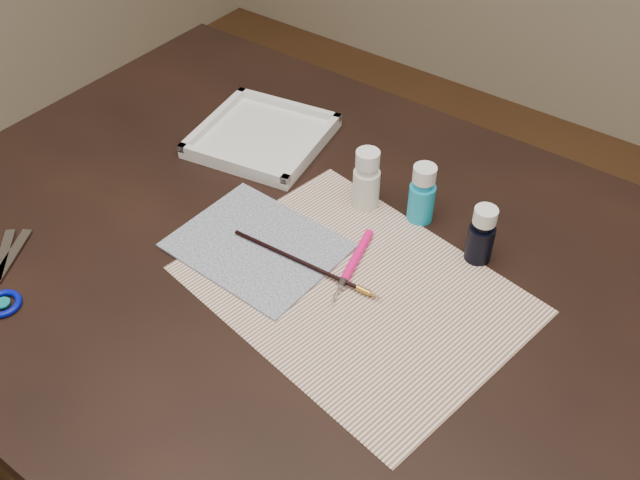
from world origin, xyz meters
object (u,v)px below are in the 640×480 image
Objects in this scene: paint_bottle_white at (367,179)px; paint_bottle_navy at (482,235)px; canvas at (257,245)px; palette_tray at (262,135)px; paper at (355,289)px; paint_bottle_cyan at (422,194)px.

paint_bottle_navy is at bearing -1.32° from paint_bottle_white.
canvas is 0.26m from palette_tray.
paint_bottle_navy is 0.44× the size of palette_tray.
paint_bottle_cyan is at bearing 91.65° from paper.
paint_bottle_white is 1.04× the size of paint_bottle_cyan.
canvas is 0.25m from paint_bottle_cyan.
paint_bottle_white is at bearing -165.11° from paint_bottle_cyan.
canvas reaches higher than paper.
paint_bottle_white reaches higher than paper.
paper is 2.10× the size of palette_tray.
paper is at bearing -60.74° from paint_bottle_white.
paint_bottle_navy is 0.43m from palette_tray.
paint_bottle_cyan is 1.05× the size of paint_bottle_navy.
paper is at bearing -30.89° from palette_tray.
palette_tray is at bearing 174.59° from paint_bottle_navy.
palette_tray is (-0.43, 0.04, -0.03)m from paint_bottle_navy.
paint_bottle_cyan reaches higher than paper.
paper is 0.19m from paint_bottle_cyan.
paper is 1.88× the size of canvas.
palette_tray is (-0.16, 0.21, 0.01)m from canvas.
paint_bottle_navy is at bearing 32.10° from canvas.
paint_bottle_white is at bearing 178.68° from paint_bottle_navy.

